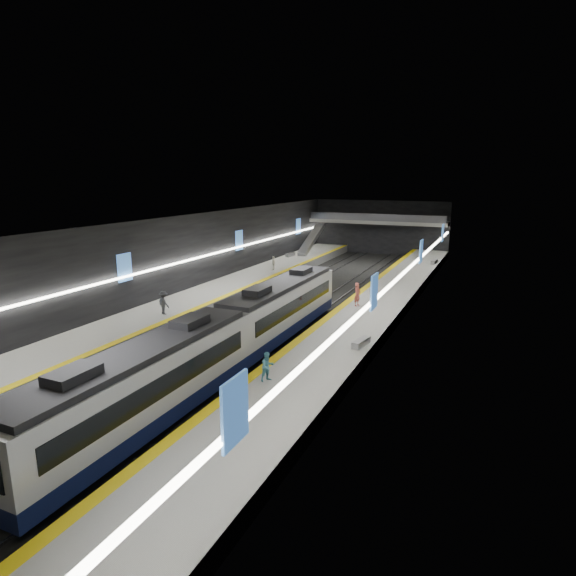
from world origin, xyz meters
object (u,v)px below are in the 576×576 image
at_px(escalator, 311,239).
at_px(passenger_left_a, 274,263).
at_px(passenger_left_b, 164,303).
at_px(passenger_right_b, 268,367).
at_px(bench_left_far, 290,255).
at_px(bench_right_near, 361,343).
at_px(passenger_right_a, 357,294).
at_px(train, 228,336).
at_px(bench_right_far, 434,262).

distance_m(escalator, passenger_left_a, 14.00).
bearing_deg(passenger_left_b, escalator, -68.82).
height_order(escalator, passenger_right_b, escalator).
relative_size(bench_left_far, bench_right_near, 1.01).
height_order(escalator, passenger_left_a, escalator).
distance_m(bench_left_far, passenger_right_a, 25.85).
relative_size(bench_left_far, passenger_left_b, 0.98).
distance_m(escalator, passenger_right_a, 28.75).
xyz_separation_m(bench_left_far, passenger_right_a, (15.26, -20.85, 0.75)).
distance_m(train, bench_left_far, 36.66).
height_order(bench_left_far, passenger_right_a, passenger_right_a).
bearing_deg(bench_right_far, bench_right_near, -85.26).
bearing_deg(passenger_right_a, passenger_left_b, 139.89).
distance_m(bench_right_near, bench_right_far, 32.32).
xyz_separation_m(escalator, passenger_right_a, (13.90, -25.15, -0.93)).
xyz_separation_m(train, passenger_left_a, (-9.18, 25.21, -0.40)).
xyz_separation_m(escalator, passenger_left_b, (0.93, -33.69, -0.98)).
distance_m(bench_left_far, bench_right_far, 18.50).
relative_size(train, passenger_right_b, 19.01).
bearing_deg(passenger_right_b, passenger_left_b, 88.66).
bearing_deg(train, passenger_right_b, -32.72).
distance_m(bench_right_near, passenger_right_a, 9.73).
height_order(train, escalator, escalator).
bearing_deg(passenger_left_b, passenger_right_a, -127.04).
bearing_deg(passenger_right_b, passenger_right_a, 29.95).
bearing_deg(passenger_left_a, train, 6.93).
xyz_separation_m(bench_right_near, passenger_left_a, (-16.00, 20.47, 0.58)).
height_order(bench_left_far, passenger_right_b, passenger_right_b).
xyz_separation_m(train, passenger_right_a, (3.90, 13.99, -0.22)).
relative_size(bench_left_far, passenger_right_b, 1.14).
height_order(escalator, bench_left_far, escalator).
xyz_separation_m(bench_right_far, passenger_left_b, (-16.07, -31.61, 0.70)).
distance_m(train, passenger_left_a, 26.83).
distance_m(train, escalator, 40.41).
bearing_deg(bench_left_far, passenger_right_b, -62.82).
distance_m(bench_left_far, passenger_left_a, 9.89).
height_order(bench_right_near, bench_right_far, bench_right_far).
height_order(bench_right_far, passenger_right_a, passenger_right_a).
distance_m(passenger_right_a, passenger_right_b, 16.45).
relative_size(train, bench_right_near, 16.91).
distance_m(bench_left_far, bench_right_near, 35.16).
xyz_separation_m(bench_right_far, passenger_right_b, (-3.18, -39.52, 0.57)).
bearing_deg(bench_left_far, passenger_left_a, -72.17).
xyz_separation_m(train, bench_right_near, (6.82, 4.74, -0.98)).
bearing_deg(passenger_left_b, bench_left_far, -65.94).
relative_size(train, bench_right_far, 16.44).
height_order(bench_right_far, passenger_right_b, passenger_right_b).
distance_m(bench_right_near, passenger_right_b, 7.82).
height_order(passenger_left_a, passenger_left_b, passenger_left_b).
relative_size(escalator, bench_left_far, 4.44).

